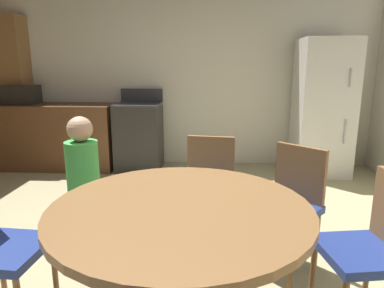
% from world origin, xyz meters
% --- Properties ---
extents(ground_plane, '(14.00, 14.00, 0.00)m').
position_xyz_m(ground_plane, '(0.00, 0.00, 0.00)').
color(ground_plane, tan).
extents(wall_back, '(5.78, 0.12, 2.70)m').
position_xyz_m(wall_back, '(0.00, 2.95, 1.35)').
color(wall_back, silver).
rests_on(wall_back, ground).
extents(kitchen_counter, '(1.70, 0.60, 0.90)m').
position_xyz_m(kitchen_counter, '(-1.74, 2.55, 0.45)').
color(kitchen_counter, brown).
rests_on(kitchen_counter, ground).
extents(pantry_column, '(0.44, 0.36, 2.10)m').
position_xyz_m(pantry_column, '(-2.37, 2.73, 1.05)').
color(pantry_column, olive).
rests_on(pantry_column, ground).
extents(oven_range, '(0.60, 0.60, 1.10)m').
position_xyz_m(oven_range, '(-0.54, 2.55, 0.47)').
color(oven_range, '#2D2B28').
rests_on(oven_range, ground).
extents(refrigerator, '(0.68, 0.68, 1.76)m').
position_xyz_m(refrigerator, '(1.92, 2.50, 0.88)').
color(refrigerator, white).
rests_on(refrigerator, ground).
extents(microwave, '(0.44, 0.32, 0.26)m').
position_xyz_m(microwave, '(-2.17, 2.55, 1.03)').
color(microwave, black).
rests_on(microwave, kitchen_counter).
extents(dining_table, '(1.27, 1.27, 0.76)m').
position_xyz_m(dining_table, '(0.31, -0.52, 0.61)').
color(dining_table, olive).
rests_on(dining_table, ground).
extents(chair_northeast, '(0.57, 0.57, 0.87)m').
position_xyz_m(chair_northeast, '(1.01, 0.22, 0.50)').
color(chair_northeast, olive).
rests_on(chair_northeast, ground).
extents(chair_north, '(0.45, 0.45, 0.87)m').
position_xyz_m(chair_north, '(0.44, 0.49, 0.50)').
color(chair_north, olive).
rests_on(chair_north, ground).
extents(chair_east, '(0.46, 0.46, 0.87)m').
position_xyz_m(chair_east, '(1.32, -0.37, 0.50)').
color(chair_east, olive).
rests_on(chair_east, ground).
extents(person_child, '(0.31, 0.31, 1.09)m').
position_xyz_m(person_child, '(-0.42, 0.14, 0.58)').
color(person_child, '#665B51').
rests_on(person_child, ground).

